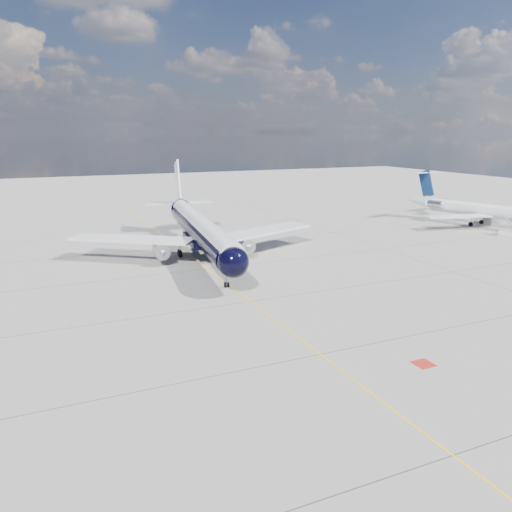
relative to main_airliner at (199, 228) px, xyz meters
name	(u,v)px	position (x,y,z in m)	size (l,w,h in m)	color
ground	(197,261)	(-1.49, -2.99, -4.22)	(320.00, 320.00, 0.00)	gray
taxiway_centerline	(207,269)	(-1.49, -7.99, -4.22)	(0.16, 160.00, 0.01)	yellow
red_marking	(423,364)	(5.31, -42.99, -4.22)	(1.60, 1.60, 0.01)	maroon
main_airliner	(199,228)	(0.00, 0.00, 0.00)	(38.41, 47.04, 13.60)	black
regional_jet	(473,208)	(59.11, 2.63, -0.88)	(26.46, 30.91, 10.58)	silver
boarding_stair	(509,232)	(56.61, -8.53, -3.57)	(3.66, 3.97, 3.52)	silver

